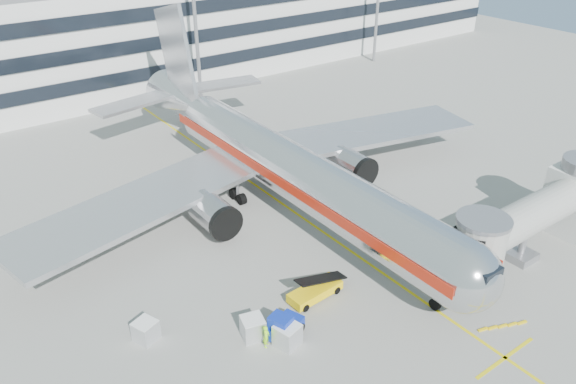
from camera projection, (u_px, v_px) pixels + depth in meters
ground at (360, 257)px, 46.66m from camera, size 180.00×180.00×0.00m
lead_in_line at (289, 208)px, 53.71m from camera, size 0.25×70.00×0.01m
stop_bar at (505, 358)px, 36.77m from camera, size 6.00×0.25×0.01m
main_jet at (278, 162)px, 52.88m from camera, size 50.95×48.70×16.06m
jet_bridge at (541, 213)px, 45.45m from camera, size 17.80×4.50×7.00m
terminal at (99, 32)px, 83.78m from camera, size 150.00×24.25×15.60m
belt_loader at (315, 291)px, 41.86m from camera, size 4.61×1.87×2.19m
baggage_tug at (284, 326)px, 38.12m from camera, size 3.02×2.41×2.00m
cargo_container_left at (253, 328)px, 38.12m from camera, size 1.81×1.81×1.58m
cargo_container_right at (146, 331)px, 37.93m from camera, size 1.82×1.82×1.50m
cargo_container_front at (287, 335)px, 37.49m from camera, size 1.84×1.84×1.61m
ramp_worker at (266, 336)px, 37.32m from camera, size 0.73×0.71×1.70m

